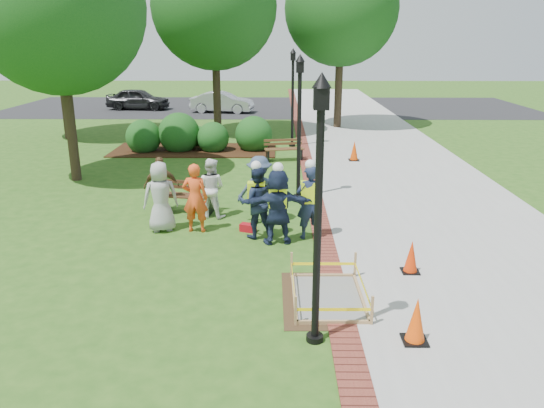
{
  "coord_description": "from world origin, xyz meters",
  "views": [
    {
      "loc": [
        0.65,
        -10.56,
        4.73
      ],
      "look_at": [
        0.5,
        1.2,
        1.0
      ],
      "focal_mm": 35.0,
      "sensor_mm": 36.0,
      "label": 1
    }
  ],
  "objects_px": {
    "hivis_worker_b": "(309,200)",
    "bench_near": "(186,203)",
    "hivis_worker_a": "(278,204)",
    "hivis_worker_c": "(256,200)",
    "lamp_near": "(319,195)",
    "wet_concrete_pad": "(328,288)",
    "cone_front": "(416,321)"
  },
  "relations": [
    {
      "from": "wet_concrete_pad",
      "to": "cone_front",
      "type": "height_order",
      "value": "cone_front"
    },
    {
      "from": "hivis_worker_b",
      "to": "hivis_worker_a",
      "type": "bearing_deg",
      "value": -155.53
    },
    {
      "from": "bench_near",
      "to": "hivis_worker_a",
      "type": "height_order",
      "value": "hivis_worker_a"
    },
    {
      "from": "wet_concrete_pad",
      "to": "bench_near",
      "type": "xyz_separation_m",
      "value": [
        -3.52,
        5.13,
        0.04
      ]
    },
    {
      "from": "hivis_worker_a",
      "to": "hivis_worker_c",
      "type": "bearing_deg",
      "value": 143.86
    },
    {
      "from": "lamp_near",
      "to": "hivis_worker_a",
      "type": "xyz_separation_m",
      "value": [
        -0.61,
        4.28,
        -1.5
      ]
    },
    {
      "from": "wet_concrete_pad",
      "to": "lamp_near",
      "type": "distance_m",
      "value": 2.68
    },
    {
      "from": "bench_near",
      "to": "hivis_worker_c",
      "type": "bearing_deg",
      "value": -42.94
    },
    {
      "from": "hivis_worker_a",
      "to": "hivis_worker_b",
      "type": "distance_m",
      "value": 0.84
    },
    {
      "from": "hivis_worker_b",
      "to": "hivis_worker_c",
      "type": "xyz_separation_m",
      "value": [
        -1.28,
        0.03,
        -0.02
      ]
    },
    {
      "from": "hivis_worker_b",
      "to": "hivis_worker_c",
      "type": "relative_size",
      "value": 1.02
    },
    {
      "from": "cone_front",
      "to": "hivis_worker_a",
      "type": "distance_m",
      "value": 4.89
    },
    {
      "from": "wet_concrete_pad",
      "to": "hivis_worker_a",
      "type": "bearing_deg",
      "value": 108.46
    },
    {
      "from": "hivis_worker_a",
      "to": "lamp_near",
      "type": "bearing_deg",
      "value": -81.83
    },
    {
      "from": "hivis_worker_b",
      "to": "bench_near",
      "type": "bearing_deg",
      "value": 149.78
    },
    {
      "from": "bench_near",
      "to": "cone_front",
      "type": "relative_size",
      "value": 2.09
    },
    {
      "from": "bench_near",
      "to": "cone_front",
      "type": "distance_m",
      "value": 8.15
    },
    {
      "from": "hivis_worker_a",
      "to": "hivis_worker_c",
      "type": "xyz_separation_m",
      "value": [
        -0.52,
        0.38,
        -0.02
      ]
    },
    {
      "from": "lamp_near",
      "to": "hivis_worker_b",
      "type": "height_order",
      "value": "lamp_near"
    },
    {
      "from": "hivis_worker_a",
      "to": "cone_front",
      "type": "bearing_deg",
      "value": -62.69
    },
    {
      "from": "hivis_worker_a",
      "to": "hivis_worker_c",
      "type": "relative_size",
      "value": 1.03
    },
    {
      "from": "hivis_worker_a",
      "to": "hivis_worker_b",
      "type": "bearing_deg",
      "value": 24.47
    },
    {
      "from": "wet_concrete_pad",
      "to": "hivis_worker_b",
      "type": "relative_size",
      "value": 1.18
    },
    {
      "from": "cone_front",
      "to": "lamp_near",
      "type": "xyz_separation_m",
      "value": [
        -1.61,
        0.03,
        2.1
      ]
    },
    {
      "from": "wet_concrete_pad",
      "to": "hivis_worker_c",
      "type": "xyz_separation_m",
      "value": [
        -1.47,
        3.23,
        0.72
      ]
    },
    {
      "from": "wet_concrete_pad",
      "to": "cone_front",
      "type": "xyz_separation_m",
      "value": [
        1.28,
        -1.46,
        0.15
      ]
    },
    {
      "from": "hivis_worker_a",
      "to": "hivis_worker_b",
      "type": "relative_size",
      "value": 1.01
    },
    {
      "from": "hivis_worker_b",
      "to": "cone_front",
      "type": "bearing_deg",
      "value": -72.54
    },
    {
      "from": "bench_near",
      "to": "lamp_near",
      "type": "xyz_separation_m",
      "value": [
        3.18,
        -6.56,
        2.2
      ]
    },
    {
      "from": "hivis_worker_c",
      "to": "bench_near",
      "type": "bearing_deg",
      "value": 137.06
    },
    {
      "from": "hivis_worker_a",
      "to": "hivis_worker_c",
      "type": "distance_m",
      "value": 0.64
    },
    {
      "from": "bench_near",
      "to": "wet_concrete_pad",
      "type": "bearing_deg",
      "value": -55.57
    }
  ]
}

